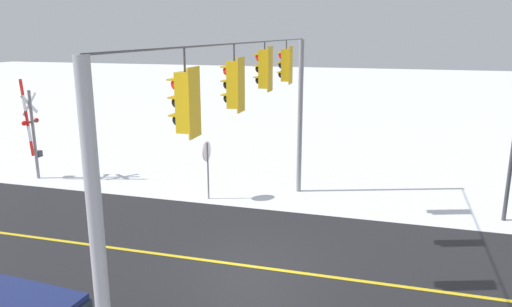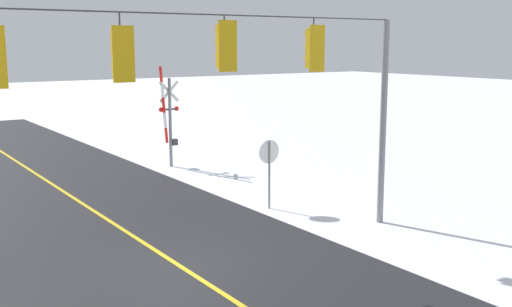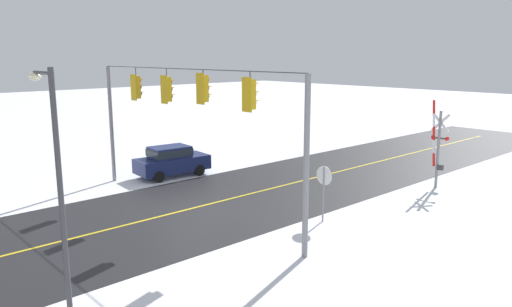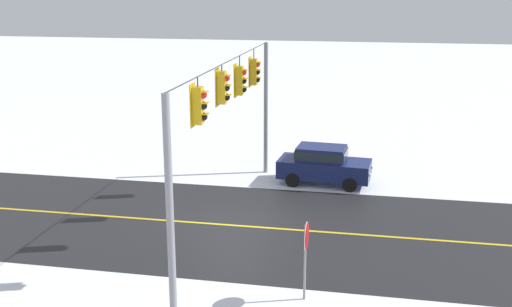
{
  "view_description": "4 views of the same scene",
  "coord_description": "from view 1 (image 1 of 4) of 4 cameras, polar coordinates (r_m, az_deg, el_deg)",
  "views": [
    {
      "loc": [
        11.99,
        3.55,
        6.46
      ],
      "look_at": [
        -2.98,
        -0.7,
        2.54
      ],
      "focal_mm": 33.94,
      "sensor_mm": 36.0,
      "label": 1
    },
    {
      "loc": [
        6.68,
        13.41,
        5.51
      ],
      "look_at": [
        -2.88,
        -0.81,
        2.47
      ],
      "focal_mm": 43.58,
      "sensor_mm": 36.0,
      "label": 2
    },
    {
      "loc": [
        -17.51,
        11.84,
        6.77
      ],
      "look_at": [
        -3.4,
        -1.03,
        2.93
      ],
      "focal_mm": 34.39,
      "sensor_mm": 36.0,
      "label": 3
    },
    {
      "loc": [
        -20.92,
        -4.91,
        8.69
      ],
      "look_at": [
        -1.48,
        -1.16,
        3.27
      ],
      "focal_mm": 43.04,
      "sensor_mm": 36.0,
      "label": 4
    }
  ],
  "objects": [
    {
      "name": "ground_plane",
      "position": [
        14.07,
        -0.57,
        -13.19
      ],
      "size": [
        160.0,
        160.0,
        0.0
      ],
      "primitive_type": "plane",
      "color": "white"
    },
    {
      "name": "lane_centre_line",
      "position": [
        13.83,
        24.95,
        -15.09
      ],
      "size": [
        0.14,
        72.0,
        0.01
      ],
      "primitive_type": "cube",
      "color": "gold",
      "rests_on": "ground"
    },
    {
      "name": "stop_sign",
      "position": [
        18.98,
        -5.79,
        -0.43
      ],
      "size": [
        0.8,
        0.09,
        2.35
      ],
      "color": "gray",
      "rests_on": "ground"
    },
    {
      "name": "signal_span",
      "position": [
        12.7,
        -0.64,
        4.87
      ],
      "size": [
        14.2,
        0.47,
        6.22
      ],
      "color": "gray",
      "rests_on": "ground"
    },
    {
      "name": "road_asphalt",
      "position": [
        13.84,
        24.95,
        -15.12
      ],
      "size": [
        9.0,
        80.0,
        0.01
      ],
      "primitive_type": "cube",
      "color": "black",
      "rests_on": "ground"
    },
    {
      "name": "railroad_crossing",
      "position": [
        23.66,
        -24.87,
        2.59
      ],
      "size": [
        0.98,
        0.31,
        4.53
      ],
      "color": "gray",
      "rests_on": "ground"
    }
  ]
}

